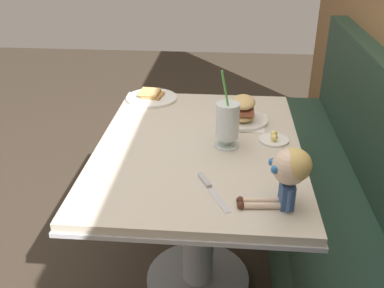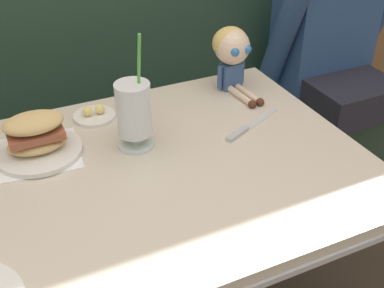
# 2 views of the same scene
# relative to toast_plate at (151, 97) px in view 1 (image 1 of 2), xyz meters

# --- Properties ---
(ground_plane) EXTENTS (8.00, 8.00, 0.00)m
(ground_plane) POSITION_rel_toast_plate_xyz_m (0.46, 0.09, -0.75)
(ground_plane) COLOR #382D23
(booth_bench) EXTENTS (2.60, 0.48, 1.00)m
(booth_bench) POSITION_rel_toast_plate_xyz_m (0.46, 0.90, -0.42)
(booth_bench) COLOR #233D2D
(booth_bench) RESTS_ON ground
(diner_table) EXTENTS (1.11, 0.81, 0.74)m
(diner_table) POSITION_rel_toast_plate_xyz_m (0.46, 0.27, -0.21)
(diner_table) COLOR beige
(diner_table) RESTS_ON ground
(toast_plate) EXTENTS (0.25, 0.25, 0.04)m
(toast_plate) POSITION_rel_toast_plate_xyz_m (0.00, 0.00, 0.00)
(toast_plate) COLOR white
(toast_plate) RESTS_ON diner_table
(milkshake_glass) EXTENTS (0.10, 0.10, 0.31)m
(milkshake_glass) POSITION_rel_toast_plate_xyz_m (0.47, 0.38, 0.09)
(milkshake_glass) COLOR silver
(milkshake_glass) RESTS_ON diner_table
(sandwich_plate) EXTENTS (0.22, 0.22, 0.12)m
(sandwich_plate) POSITION_rel_toast_plate_xyz_m (0.23, 0.44, 0.03)
(sandwich_plate) COLOR white
(sandwich_plate) RESTS_ON diner_table
(butter_saucer) EXTENTS (0.12, 0.12, 0.04)m
(butter_saucer) POSITION_rel_toast_plate_xyz_m (0.41, 0.57, -0.00)
(butter_saucer) COLOR white
(butter_saucer) RESTS_ON diner_table
(butter_knife) EXTENTS (0.22, 0.12, 0.01)m
(butter_knife) POSITION_rel_toast_plate_xyz_m (0.77, 0.32, -0.01)
(butter_knife) COLOR silver
(butter_knife) RESTS_ON diner_table
(seated_doll) EXTENTS (0.12, 0.22, 0.20)m
(seated_doll) POSITION_rel_toast_plate_xyz_m (0.86, 0.57, 0.12)
(seated_doll) COLOR #385689
(seated_doll) RESTS_ON diner_table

